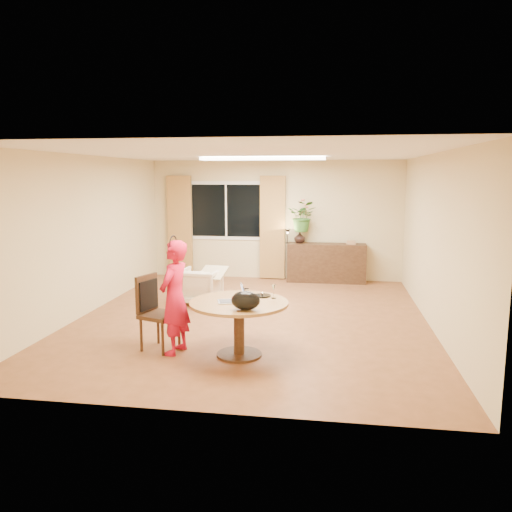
{
  "coord_description": "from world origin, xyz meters",
  "views": [
    {
      "loc": [
        1.24,
        -7.64,
        2.26
      ],
      "look_at": [
        0.1,
        -0.2,
        1.05
      ],
      "focal_mm": 35.0,
      "sensor_mm": 36.0,
      "label": 1
    }
  ],
  "objects_px": {
    "dining_table": "(239,313)",
    "armchair": "(200,286)",
    "child": "(175,297)",
    "sideboard": "(326,263)",
    "dining_chair": "(160,313)"
  },
  "relations": [
    {
      "from": "dining_table",
      "to": "dining_chair",
      "type": "distance_m",
      "value": 1.07
    },
    {
      "from": "dining_table",
      "to": "sideboard",
      "type": "relative_size",
      "value": 0.75
    },
    {
      "from": "sideboard",
      "to": "dining_chair",
      "type": "bearing_deg",
      "value": -114.46
    },
    {
      "from": "child",
      "to": "armchair",
      "type": "relative_size",
      "value": 2.12
    },
    {
      "from": "dining_table",
      "to": "sideboard",
      "type": "bearing_deg",
      "value": 77.6
    },
    {
      "from": "armchair",
      "to": "sideboard",
      "type": "xyz_separation_m",
      "value": [
        2.21,
        2.18,
        0.1
      ]
    },
    {
      "from": "dining_table",
      "to": "child",
      "type": "relative_size",
      "value": 0.85
    },
    {
      "from": "child",
      "to": "armchair",
      "type": "distance_m",
      "value": 2.58
    },
    {
      "from": "dining_table",
      "to": "dining_chair",
      "type": "relative_size",
      "value": 1.27
    },
    {
      "from": "child",
      "to": "sideboard",
      "type": "relative_size",
      "value": 0.88
    },
    {
      "from": "dining_table",
      "to": "armchair",
      "type": "relative_size",
      "value": 1.8
    },
    {
      "from": "child",
      "to": "armchair",
      "type": "xyz_separation_m",
      "value": [
        -0.35,
        2.53,
        -0.42
      ]
    },
    {
      "from": "dining_table",
      "to": "armchair",
      "type": "height_order",
      "value": "dining_table"
    },
    {
      "from": "dining_table",
      "to": "child",
      "type": "distance_m",
      "value": 0.85
    },
    {
      "from": "dining_table",
      "to": "sideboard",
      "type": "distance_m",
      "value": 4.8
    }
  ]
}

